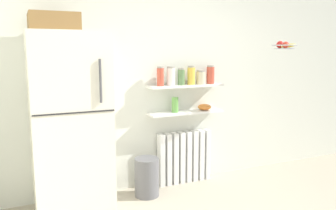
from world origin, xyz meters
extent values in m
cube|color=silver|center=(0.00, 2.05, 1.30)|extent=(7.04, 0.10, 2.60)
cube|color=silver|center=(-1.18, 1.67, 0.91)|extent=(0.74, 0.66, 1.82)
cube|color=#262628|center=(-1.18, 1.34, 1.08)|extent=(0.72, 0.01, 0.01)
cylinder|color=#4C4C51|center=(-0.95, 1.32, 1.36)|extent=(0.02, 0.02, 0.40)
cube|color=olive|center=(-1.29, 1.67, 1.90)|extent=(0.44, 0.46, 0.16)
cube|color=white|center=(-0.10, 1.92, 0.32)|extent=(0.06, 0.12, 0.64)
cube|color=white|center=(-0.01, 1.92, 0.32)|extent=(0.06, 0.12, 0.64)
cube|color=white|center=(0.08, 1.92, 0.32)|extent=(0.06, 0.12, 0.64)
cube|color=white|center=(0.17, 1.92, 0.32)|extent=(0.06, 0.12, 0.64)
cube|color=white|center=(0.26, 1.92, 0.32)|extent=(0.06, 0.12, 0.64)
cube|color=white|center=(0.36, 1.92, 0.32)|extent=(0.06, 0.12, 0.64)
cube|color=white|center=(0.45, 1.92, 0.32)|extent=(0.06, 0.12, 0.64)
cube|color=white|center=(0.54, 1.92, 0.32)|extent=(0.06, 0.12, 0.64)
cube|color=white|center=(0.22, 1.89, 0.89)|extent=(0.95, 0.22, 0.02)
cube|color=white|center=(0.22, 1.89, 1.22)|extent=(0.95, 0.22, 0.02)
cylinder|color=#C64C38|center=(-0.12, 1.89, 1.33)|extent=(0.08, 0.08, 0.21)
cylinder|color=gray|center=(-0.12, 1.89, 1.45)|extent=(0.08, 0.08, 0.02)
cylinder|color=silver|center=(0.02, 1.89, 1.33)|extent=(0.10, 0.10, 0.20)
cylinder|color=gray|center=(0.02, 1.89, 1.44)|extent=(0.09, 0.09, 0.02)
cylinder|color=#5B7F4C|center=(0.15, 1.89, 1.32)|extent=(0.08, 0.08, 0.18)
cylinder|color=gray|center=(0.15, 1.89, 1.42)|extent=(0.08, 0.08, 0.02)
cylinder|color=yellow|center=(0.29, 1.89, 1.33)|extent=(0.09, 0.09, 0.21)
cylinder|color=gray|center=(0.29, 1.89, 1.45)|extent=(0.09, 0.09, 0.02)
cylinder|color=beige|center=(0.42, 1.89, 1.31)|extent=(0.12, 0.12, 0.15)
cylinder|color=gray|center=(0.42, 1.89, 1.39)|extent=(0.11, 0.11, 0.02)
cylinder|color=#C64C38|center=(0.55, 1.89, 1.33)|extent=(0.10, 0.10, 0.21)
cylinder|color=gray|center=(0.55, 1.89, 1.45)|extent=(0.09, 0.09, 0.02)
cylinder|color=#66A84C|center=(0.07, 1.89, 1.00)|extent=(0.08, 0.08, 0.18)
ellipsoid|color=orange|center=(0.48, 1.89, 0.94)|extent=(0.17, 0.17, 0.08)
cylinder|color=slate|center=(-0.36, 1.71, 0.22)|extent=(0.28, 0.28, 0.44)
torus|color=#B2B2B7|center=(1.31, 1.46, 1.70)|extent=(0.30, 0.30, 0.01)
cylinder|color=#A8A8AD|center=(1.31, 1.46, 1.66)|extent=(0.24, 0.24, 0.01)
sphere|color=red|center=(1.34, 1.47, 1.70)|extent=(0.08, 0.08, 0.08)
sphere|color=red|center=(1.30, 1.52, 1.71)|extent=(0.09, 0.09, 0.09)
sphere|color=red|center=(1.29, 1.42, 1.70)|extent=(0.07, 0.07, 0.07)
ellipsoid|color=yellow|center=(1.35, 1.43, 1.69)|extent=(0.17, 0.14, 0.07)
camera|label=1|loc=(-1.64, -1.76, 1.63)|focal=36.54mm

